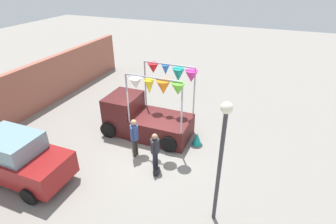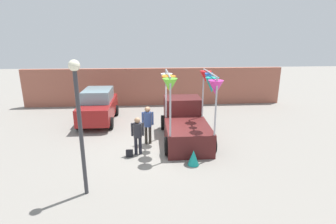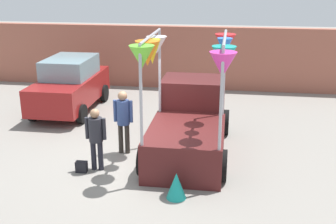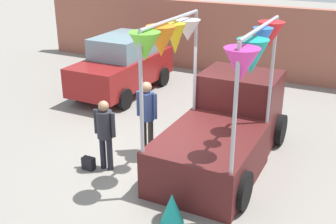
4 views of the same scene
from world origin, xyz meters
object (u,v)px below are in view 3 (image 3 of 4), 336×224
Objects in this scene: handbag at (82,167)px; person_vendor at (123,116)px; vendor_truck at (190,117)px; parked_car at (70,84)px; folded_kite_bundle_teal at (176,186)px; person_customer at (96,134)px.

person_vendor is at bearing 59.69° from handbag.
parked_car is (-4.54, 2.93, -0.02)m from vendor_truck.
handbag is (2.04, -4.69, -0.80)m from parked_car.
folded_kite_bundle_teal is (2.49, -0.90, 0.16)m from handbag.
parked_car is at bearing 147.17° from vendor_truck.
vendor_truck is 1.03× the size of parked_car.
handbag is 0.47× the size of folded_kite_bundle_teal.
person_vendor reaches higher than folded_kite_bundle_teal.
person_customer is 5.72× the size of handbag.
parked_car is at bearing 129.57° from person_vendor.
parked_car is 2.50× the size of person_customer.
person_vendor is at bearing 69.53° from person_customer.
parked_car reaches higher than person_customer.
handbag is at bearing -144.95° from vendor_truck.
parked_car is at bearing 129.00° from folded_kite_bundle_teal.
folded_kite_bundle_teal is (-0.02, -2.66, -0.67)m from vendor_truck.
person_vendor is (0.41, 1.10, 0.10)m from person_customer.
vendor_truck is 2.66m from person_customer.
vendor_truck is 2.35× the size of person_vendor.
person_customer reaches higher than handbag.
person_customer is at bearing -62.00° from parked_car.
folded_kite_bundle_teal is at bearing -51.88° from person_vendor.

